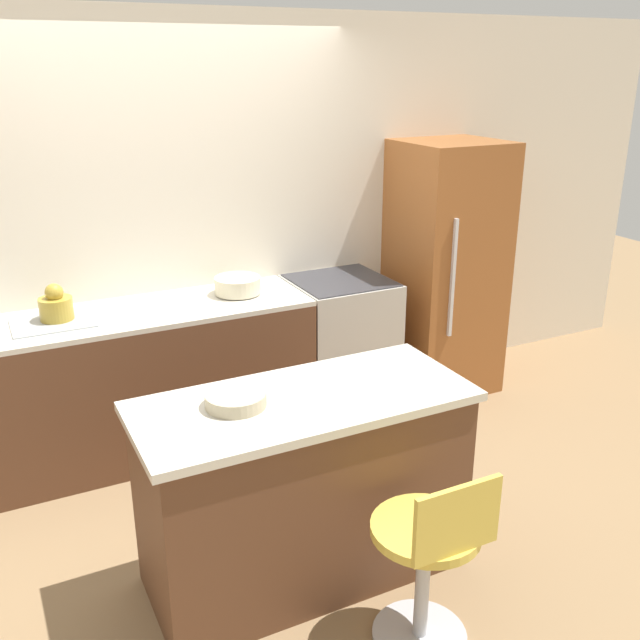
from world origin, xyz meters
The scene contains 10 objects.
ground_plane centered at (0.00, 0.00, 0.00)m, with size 14.00×14.00×0.00m, color #8E704C.
wall_back centered at (0.00, 0.67, 1.30)m, with size 8.00×0.06×2.60m.
back_counter centered at (-0.33, 0.33, 0.46)m, with size 2.20×0.62×0.93m.
kitchen_island centered at (0.14, -1.13, 0.46)m, with size 1.50×0.65×0.92m.
oven_range centered at (1.10, 0.33, 0.46)m, with size 0.64×0.63×0.93m.
refrigerator centered at (1.94, 0.31, 0.90)m, with size 0.69×0.67×1.79m.
stool_chair centered at (0.39, -1.76, 0.41)m, with size 0.44×0.44×0.85m.
kettle centered at (-0.68, 0.37, 1.01)m, with size 0.18×0.18×0.21m.
mixing_bowl centered at (0.39, 0.37, 0.98)m, with size 0.29×0.29×0.10m.
fruit_bowl centered at (-0.15, -1.07, 0.95)m, with size 0.26×0.26×0.06m.
Camera 1 is at (-1.05, -3.66, 2.30)m, focal length 40.00 mm.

